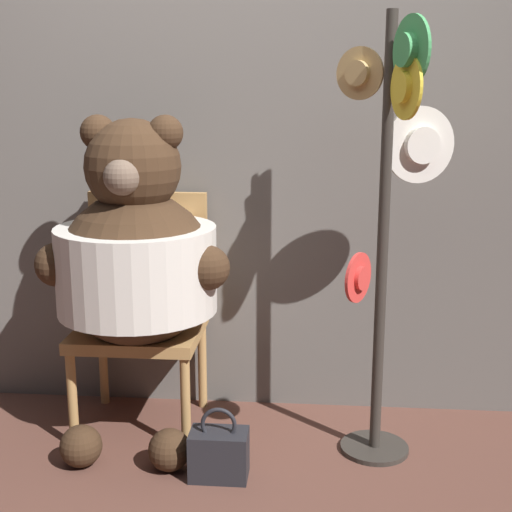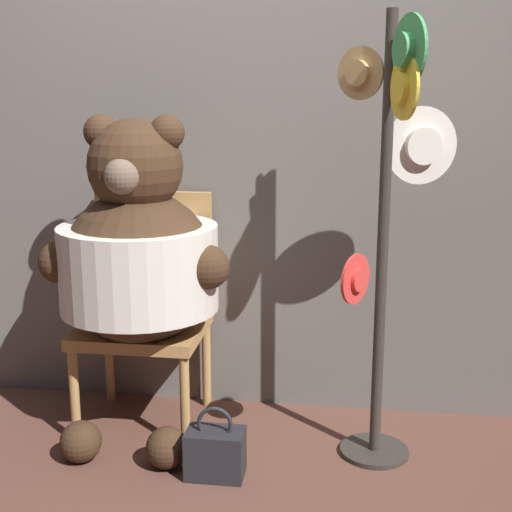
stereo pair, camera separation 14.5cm
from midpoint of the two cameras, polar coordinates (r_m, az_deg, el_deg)
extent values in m
plane|color=brown|center=(2.85, -3.46, -17.52)|extent=(14.00, 14.00, 0.00)
cube|color=#66605B|center=(3.20, -1.80, 9.29)|extent=(8.00, 0.10, 2.47)
cylinder|color=#B2844C|center=(3.10, -15.80, -11.09)|extent=(0.04, 0.04, 0.41)
cylinder|color=#B2844C|center=(2.97, -7.08, -11.75)|extent=(0.04, 0.04, 0.41)
cylinder|color=#B2844C|center=(3.47, -13.32, -8.25)|extent=(0.04, 0.04, 0.41)
cylinder|color=#B2844C|center=(3.36, -5.57, -8.69)|extent=(0.04, 0.04, 0.41)
cube|color=#B2844C|center=(3.13, -10.64, -5.99)|extent=(0.53, 0.49, 0.05)
cube|color=#B2844C|center=(3.26, -9.81, 0.28)|extent=(0.53, 0.04, 0.55)
sphere|color=#3D2819|center=(2.98, -10.89, -1.04)|extent=(0.64, 0.64, 0.64)
cylinder|color=silver|center=(2.98, -10.89, -1.04)|extent=(0.66, 0.66, 0.35)
sphere|color=#3D2819|center=(2.90, -11.25, 6.99)|extent=(0.39, 0.39, 0.39)
sphere|color=#3D2819|center=(2.93, -13.95, 9.57)|extent=(0.14, 0.14, 0.14)
sphere|color=#3D2819|center=(2.86, -8.73, 9.71)|extent=(0.14, 0.14, 0.14)
sphere|color=brown|center=(2.75, -12.17, 6.20)|extent=(0.14, 0.14, 0.14)
sphere|color=#3D2819|center=(2.99, -16.98, -0.67)|extent=(0.18, 0.18, 0.18)
sphere|color=#3D2819|center=(2.82, -5.38, -0.95)|extent=(0.18, 0.18, 0.18)
sphere|color=#3D2819|center=(3.00, -15.22, -14.47)|extent=(0.17, 0.17, 0.17)
sphere|color=#3D2819|center=(2.91, -8.42, -15.10)|extent=(0.17, 0.17, 0.17)
cylinder|color=#332D28|center=(3.07, 8.07, -14.96)|extent=(0.28, 0.28, 0.02)
cylinder|color=#332D28|center=(2.78, 8.63, 0.86)|extent=(0.04, 0.04, 1.74)
cylinder|color=tan|center=(2.78, 6.77, 14.31)|extent=(0.17, 0.11, 0.20)
cylinder|color=tan|center=(2.78, 6.77, 14.31)|extent=(0.11, 0.10, 0.09)
cylinder|color=silver|center=(2.78, 11.49, 8.70)|extent=(0.28, 0.12, 0.29)
cylinder|color=silver|center=(2.78, 11.49, 8.70)|extent=(0.16, 0.12, 0.14)
cylinder|color=red|center=(2.63, 6.61, -1.74)|extent=(0.10, 0.17, 0.19)
cylinder|color=red|center=(2.63, 6.61, -1.74)|extent=(0.09, 0.10, 0.09)
cylinder|color=yellow|center=(2.59, 10.32, 13.15)|extent=(0.09, 0.22, 0.23)
cylinder|color=yellow|center=(2.59, 10.32, 13.15)|extent=(0.09, 0.12, 0.11)
cylinder|color=#3D9351|center=(2.59, 10.69, 15.89)|extent=(0.10, 0.23, 0.24)
cylinder|color=#3D9351|center=(2.59, 10.69, 15.89)|extent=(0.12, 0.14, 0.12)
cube|color=#232328|center=(2.83, -4.51, -15.57)|extent=(0.22, 0.14, 0.19)
torus|color=#232328|center=(2.77, -4.55, -13.32)|extent=(0.14, 0.02, 0.14)
camera|label=1|loc=(0.07, -91.47, -0.35)|focal=50.00mm
camera|label=2|loc=(0.07, 88.53, 0.35)|focal=50.00mm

